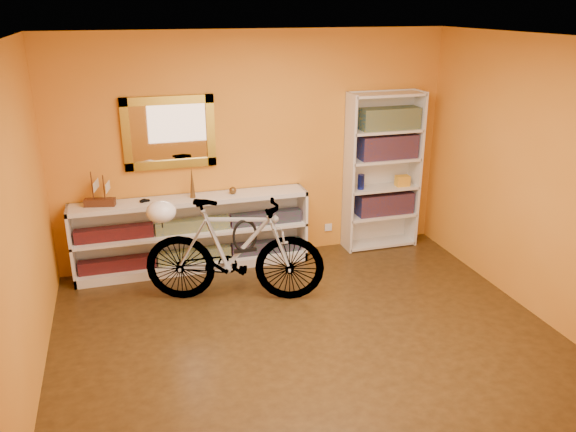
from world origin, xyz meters
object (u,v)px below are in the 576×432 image
object	(u,v)px
console_unit	(193,234)
helmet	(161,212)
bicycle	(235,251)
bookcase	(383,172)

from	to	relation	value
console_unit	helmet	size ratio (longest dim) A/B	8.97
console_unit	bicycle	distance (m)	0.91
console_unit	helmet	distance (m)	0.91
bicycle	helmet	distance (m)	0.81
bookcase	bicycle	xyz separation A→B (m)	(-2.00, -0.87, -0.41)
helmet	bookcase	bearing A→B (deg)	14.05
bookcase	helmet	size ratio (longest dim) A/B	6.56
console_unit	bookcase	bearing A→B (deg)	0.62
bookcase	bicycle	bearing A→B (deg)	-156.39
helmet	bicycle	bearing A→B (deg)	-17.09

